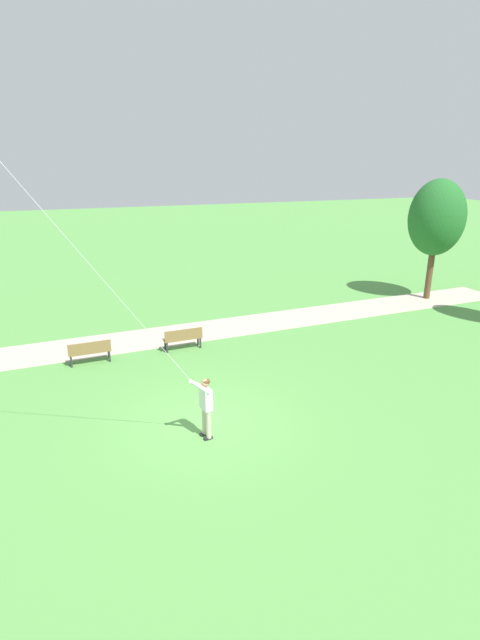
{
  "coord_description": "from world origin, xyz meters",
  "views": [
    {
      "loc": [
        11.58,
        -2.88,
        7.27
      ],
      "look_at": [
        0.32,
        0.94,
        3.13
      ],
      "focal_mm": 26.94,
      "sensor_mm": 36.0,
      "label": 1
    }
  ],
  "objects": [
    {
      "name": "walkway_path",
      "position": [
        -7.35,
        2.0,
        0.01
      ],
      "size": [
        4.36,
        32.09,
        0.02
      ],
      "primitive_type": "cube",
      "rotation": [
        0.0,
        0.0,
        0.06
      ],
      "color": "#B7AD99",
      "rests_on": "ground"
    },
    {
      "name": "tree_treeline_right",
      "position": [
        -8.36,
        14.34,
        4.2
      ],
      "size": [
        2.65,
        2.86,
        6.13
      ],
      "color": "brown",
      "rests_on": "ground"
    },
    {
      "name": "ground_plane",
      "position": [
        0.0,
        0.0,
        0.0
      ],
      "size": [
        120.0,
        120.0,
        0.0
      ],
      "primitive_type": "plane",
      "color": "#569947"
    },
    {
      "name": "park_bench_near_walkway",
      "position": [
        -5.37,
        -2.89,
        0.51
      ],
      "size": [
        0.53,
        1.52,
        0.88
      ],
      "color": "olive",
      "rests_on": "ground"
    },
    {
      "name": "person_kite_flyer",
      "position": [
        0.65,
        -0.14,
        1.05
      ],
      "size": [
        0.51,
        0.63,
        1.83
      ],
      "color": "#232328",
      "rests_on": "ground"
    },
    {
      "name": "park_bench_far_walkway",
      "position": [
        -5.59,
        0.61,
        0.51
      ],
      "size": [
        0.53,
        1.52,
        0.88
      ],
      "color": "olive",
      "rests_on": "ground"
    }
  ]
}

